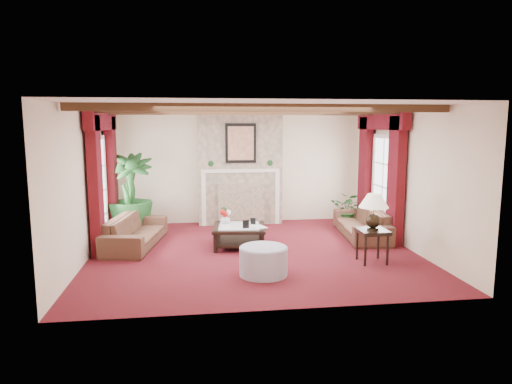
{
  "coord_description": "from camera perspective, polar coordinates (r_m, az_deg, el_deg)",
  "views": [
    {
      "loc": [
        -1.08,
        -8.3,
        2.4
      ],
      "look_at": [
        0.1,
        0.4,
        1.08
      ],
      "focal_mm": 32.0,
      "sensor_mm": 36.0,
      "label": 1
    }
  ],
  "objects": [
    {
      "name": "book",
      "position": [
        8.73,
        -0.28,
        -3.58
      ],
      "size": [
        0.25,
        0.17,
        0.32
      ],
      "primitive_type": "imported",
      "rotation": [
        0.0,
        0.0,
        0.35
      ],
      "color": "black",
      "rests_on": "coffee_table"
    },
    {
      "name": "table_lamp",
      "position": [
        8.12,
        14.47,
        -2.35
      ],
      "size": [
        0.51,
        0.51,
        0.65
      ],
      "primitive_type": null,
      "color": "black",
      "rests_on": "side_table"
    },
    {
      "name": "small_plant",
      "position": [
        10.93,
        11.37,
        -2.62
      ],
      "size": [
        1.53,
        1.53,
        0.63
      ],
      "primitive_type": "imported",
      "rotation": [
        0.0,
        0.0,
        -0.69
      ],
      "color": "black",
      "rests_on": "ground"
    },
    {
      "name": "fireplace",
      "position": [
        10.91,
        -2.06,
        10.1
      ],
      "size": [
        2.0,
        0.52,
        2.7
      ],
      "primitive_type": null,
      "color": "tan",
      "rests_on": "ground"
    },
    {
      "name": "curtains_left",
      "position": [
        9.47,
        -18.79,
        8.99
      ],
      "size": [
        0.2,
        2.4,
        2.55
      ],
      "primitive_type": null,
      "color": "#470915",
      "rests_on": "ground"
    },
    {
      "name": "coffee_table",
      "position": [
        9.02,
        -2.11,
        -5.55
      ],
      "size": [
        1.11,
        1.11,
        0.41
      ],
      "primitive_type": null,
      "rotation": [
        0.0,
        0.0,
        -0.12
      ],
      "color": "black",
      "rests_on": "ground"
    },
    {
      "name": "back_wall",
      "position": [
        11.15,
        -2.13,
        3.12
      ],
      "size": [
        6.0,
        0.02,
        2.7
      ],
      "primitive_type": "cube",
      "color": "beige",
      "rests_on": "ground"
    },
    {
      "name": "flower_vase",
      "position": [
        9.18,
        -3.88,
        -3.4
      ],
      "size": [
        0.19,
        0.2,
        0.19
      ],
      "primitive_type": "imported",
      "rotation": [
        0.0,
        0.0,
        -0.01
      ],
      "color": "silver",
      "rests_on": "coffee_table"
    },
    {
      "name": "side_table",
      "position": [
        8.25,
        14.31,
        -6.55
      ],
      "size": [
        0.61,
        0.61,
        0.58
      ],
      "primitive_type": null,
      "rotation": [
        0.0,
        0.0,
        0.28
      ],
      "color": "black",
      "rests_on": "ground"
    },
    {
      "name": "floor",
      "position": [
        8.71,
        -0.29,
        -7.47
      ],
      "size": [
        6.0,
        6.0,
        0.0
      ],
      "primitive_type": "plane",
      "color": "#420B13",
      "rests_on": "ground"
    },
    {
      "name": "ceiling_beams",
      "position": [
        8.37,
        -0.31,
        10.17
      ],
      "size": [
        6.0,
        3.0,
        0.12
      ],
      "primitive_type": null,
      "color": "#352110",
      "rests_on": "ceiling"
    },
    {
      "name": "sofa_left",
      "position": [
        9.33,
        -14.85,
        -4.12
      ],
      "size": [
        2.26,
        1.28,
        0.81
      ],
      "primitive_type": "imported",
      "rotation": [
        0.0,
        0.0,
        1.4
      ],
      "color": "black",
      "rests_on": "ground"
    },
    {
      "name": "photo_frame_a",
      "position": [
        8.74,
        -1.28,
        -4.07
      ],
      "size": [
        0.13,
        0.04,
        0.17
      ],
      "primitive_type": null,
      "rotation": [
        0.0,
        0.0,
        0.19
      ],
      "color": "black",
      "rests_on": "coffee_table"
    },
    {
      "name": "photo_frame_b",
      "position": [
        9.08,
        -0.37,
        -3.68
      ],
      "size": [
        0.1,
        0.06,
        0.14
      ],
      "primitive_type": null,
      "rotation": [
        0.0,
        0.0,
        -0.43
      ],
      "color": "black",
      "rests_on": "coffee_table"
    },
    {
      "name": "ottoman",
      "position": [
        7.37,
        0.93,
        -8.64
      ],
      "size": [
        0.77,
        0.77,
        0.45
      ],
      "primitive_type": "cylinder",
      "color": "#9190A4",
      "rests_on": "ground"
    },
    {
      "name": "curtains_right",
      "position": [
        10.1,
        15.44,
        9.08
      ],
      "size": [
        0.2,
        2.4,
        2.55
      ],
      "primitive_type": null,
      "color": "#470915",
      "rests_on": "ground"
    },
    {
      "name": "ceiling",
      "position": [
        8.37,
        -0.31,
        10.58
      ],
      "size": [
        6.0,
        6.0,
        0.0
      ],
      "primitive_type": "plane",
      "rotation": [
        3.14,
        0.0,
        0.0
      ],
      "color": "white",
      "rests_on": "floor"
    },
    {
      "name": "left_wall",
      "position": [
        8.58,
        -20.58,
        0.96
      ],
      "size": [
        0.02,
        5.5,
        2.7
      ],
      "primitive_type": "cube",
      "color": "beige",
      "rests_on": "ground"
    },
    {
      "name": "potted_palm",
      "position": [
        10.38,
        -15.39,
        -2.37
      ],
      "size": [
        1.24,
        1.9,
        0.99
      ],
      "primitive_type": "imported",
      "rotation": [
        0.0,
        0.0,
        -0.07
      ],
      "color": "black",
      "rests_on": "ground"
    },
    {
      "name": "french_door_left",
      "position": [
        9.49,
        -19.32,
        6.42
      ],
      "size": [
        0.1,
        1.1,
        2.16
      ],
      "primitive_type": null,
      "color": "white",
      "rests_on": "ground"
    },
    {
      "name": "french_door_right",
      "position": [
        10.15,
        15.92,
        6.68
      ],
      "size": [
        0.1,
        1.1,
        2.16
      ],
      "primitive_type": null,
      "color": "white",
      "rests_on": "ground"
    },
    {
      "name": "right_wall",
      "position": [
        9.31,
        18.35,
        1.62
      ],
      "size": [
        0.02,
        5.5,
        2.7
      ],
      "primitive_type": "cube",
      "color": "beige",
      "rests_on": "ground"
    },
    {
      "name": "sofa_right",
      "position": [
        10.03,
        13.06,
        -3.19
      ],
      "size": [
        2.17,
        1.01,
        0.8
      ],
      "primitive_type": "imported",
      "rotation": [
        0.0,
        0.0,
        -1.67
      ],
      "color": "black",
      "rests_on": "ground"
    }
  ]
}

